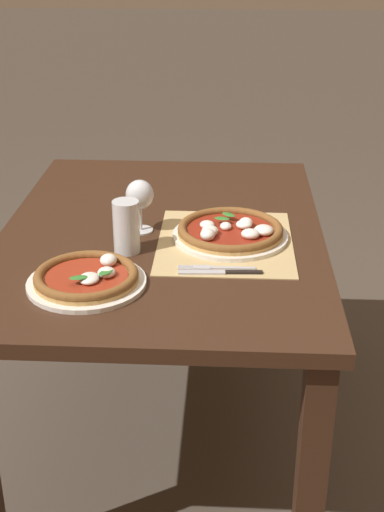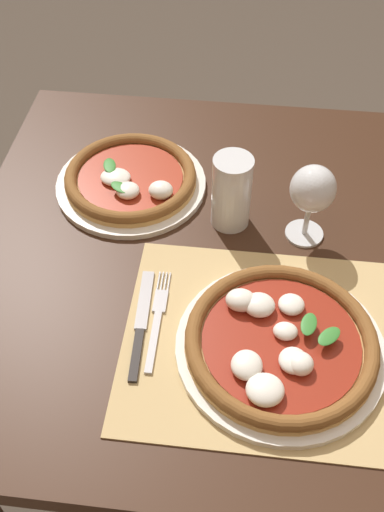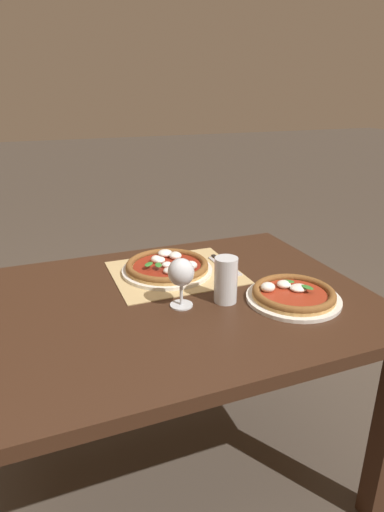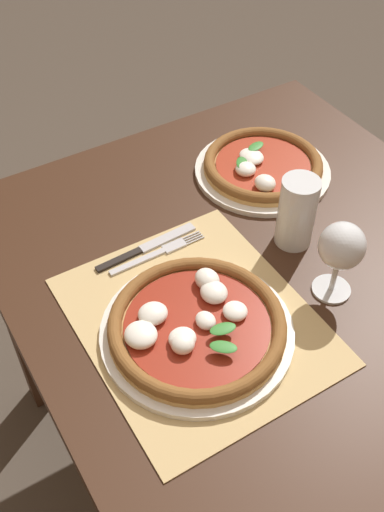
% 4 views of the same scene
% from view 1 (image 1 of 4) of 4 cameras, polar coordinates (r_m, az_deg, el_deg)
% --- Properties ---
extents(ground_plane, '(24.00, 24.00, 0.00)m').
position_cam_1_polar(ground_plane, '(2.47, -2.09, -13.81)').
color(ground_plane, '#473D33').
extents(dining_table, '(1.27, 0.93, 0.74)m').
position_cam_1_polar(dining_table, '(2.12, -2.36, -0.39)').
color(dining_table, '#382114').
rests_on(dining_table, ground).
extents(paper_placemat, '(0.44, 0.37, 0.00)m').
position_cam_1_polar(paper_placemat, '(1.99, 2.67, 1.14)').
color(paper_placemat, tan).
rests_on(paper_placemat, dining_table).
extents(pizza_near, '(0.33, 0.33, 0.05)m').
position_cam_1_polar(pizza_near, '(2.01, 3.11, 1.98)').
color(pizza_near, silver).
rests_on(pizza_near, paper_placemat).
extents(pizza_far, '(0.30, 0.30, 0.05)m').
position_cam_1_polar(pizza_far, '(1.77, -8.39, -1.75)').
color(pizza_far, silver).
rests_on(pizza_far, dining_table).
extents(wine_glass, '(0.08, 0.08, 0.16)m').
position_cam_1_polar(wine_glass, '(2.03, -4.20, 4.74)').
color(wine_glass, silver).
rests_on(wine_glass, dining_table).
extents(pint_glass, '(0.07, 0.07, 0.15)m').
position_cam_1_polar(pint_glass, '(1.92, -5.27, 2.28)').
color(pint_glass, silver).
rests_on(pint_glass, dining_table).
extents(fork, '(0.02, 0.20, 0.00)m').
position_cam_1_polar(fork, '(1.84, 1.93, -0.95)').
color(fork, '#B7B7BC').
rests_on(fork, paper_placemat).
extents(knife, '(0.03, 0.22, 0.01)m').
position_cam_1_polar(knife, '(1.81, 2.27, -1.31)').
color(knife, black).
rests_on(knife, paper_placemat).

